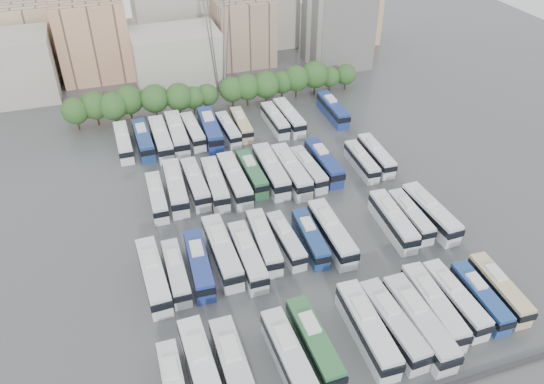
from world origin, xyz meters
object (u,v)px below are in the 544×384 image
object	(u,v)px
bus_r0_s11	(455,299)
bus_r3_s7	(241,124)
bus_r0_s2	(235,370)
bus_r2_s13	(376,155)
bus_r1_s1	(176,272)
bus_r2_s9	(308,169)
bus_r2_s5	(234,180)
bus_r1_s7	(310,238)
bus_r0_s10	(433,306)
electricity_pylon	(217,10)
bus_r0_s1	(202,369)
bus_r0_s5	(314,342)
bus_r3_s5	(210,129)
bus_r2_s7	(271,170)
apartment_tower	(339,12)
bus_r3_s10	(289,117)
bus_r1_s6	(286,240)
bus_r2_s8	(291,171)
bus_r1_s3	(222,251)
bus_r2_s6	(252,173)
bus_r1_s0	(153,275)
bus_r3_s3	(177,133)
bus_r0_s9	(418,322)
bus_r1_s11	(393,221)
bus_r2_s12	(362,161)
bus_r2_s1	(157,197)
bus_r3_s9	(275,120)
bus_r3_s13	(333,109)
bus_r3_s1	(143,139)
bus_r0_s13	(499,288)
bus_r3_s2	(161,138)
bus_r0_s7	(367,328)
bus_r1_s2	(199,264)
bus_r2_s2	(176,187)
bus_r3_s0	(123,142)
bus_r2_s10	(324,162)
bus_r0_s4	(289,357)
bus_r3_s4	(193,131)
bus_r1_s4	(247,256)
bus_r2_s4	(215,183)
bus_r2_s3	(195,183)
bus_r3_s6	(228,129)
bus_r1_s5	(264,241)
bus_r1_s13	(430,213)
bus_r0_s8	(393,324)

from	to	relation	value
bus_r0_s11	bus_r3_s7	world-z (taller)	bus_r0_s11
bus_r0_s2	bus_r2_s13	bearing A→B (deg)	44.85
bus_r1_s1	bus_r2_s9	xyz separation A→B (m)	(26.35, 18.11, 0.08)
bus_r2_s5	bus_r1_s1	bearing A→B (deg)	-125.61
bus_r1_s7	bus_r0_s10	bearing A→B (deg)	-57.99
electricity_pylon	bus_r0_s1	bearing A→B (deg)	-105.37
bus_r0_s5	bus_r3_s5	bearing A→B (deg)	89.18
bus_r1_s1	bus_r2_s7	xyz separation A→B (m)	(19.90, 19.27, 0.39)
apartment_tower	bus_r3_s10	distance (m)	37.39
bus_r1_s6	bus_r2_s8	distance (m)	17.79
bus_r1_s3	bus_r2_s6	bearing A→B (deg)	60.92
bus_r1_s0	bus_r3_s3	distance (m)	38.59
bus_r0_s9	bus_r3_s3	distance (m)	58.96
bus_r1_s11	bus_r3_s5	bearing A→B (deg)	121.65
bus_r2_s12	bus_r3_s3	distance (m)	35.66
bus_r0_s10	bus_r3_s3	distance (m)	58.43
bus_r2_s1	bus_r3_s9	distance (m)	32.79
bus_r3_s3	bus_r3_s13	bearing A→B (deg)	1.60
bus_r2_s12	bus_r3_s5	size ratio (longest dim) A/B	0.80
bus_r0_s2	bus_r2_s5	xyz separation A→B (m)	(9.71, 36.39, 0.02)
bus_r1_s1	bus_r3_s13	size ratio (longest dim) A/B	0.90
bus_r2_s12	bus_r3_s1	bearing A→B (deg)	153.37
bus_r0_s13	bus_r3_s2	world-z (taller)	bus_r3_s2
bus_r0_s7	bus_r2_s8	xyz separation A→B (m)	(3.03, 35.23, 0.05)
bus_r1_s2	bus_r1_s7	size ratio (longest dim) A/B	1.07
bus_r3_s1	bus_r2_s2	bearing A→B (deg)	-81.49
bus_r0_s11	bus_r3_s13	bearing A→B (deg)	82.02
bus_r1_s11	bus_r3_s0	distance (m)	52.32
bus_r2_s8	bus_r2_s9	distance (m)	3.23
bus_r3_s5	bus_r1_s1	bearing A→B (deg)	-107.25
bus_r1_s1	bus_r2_s10	world-z (taller)	bus_r2_s10
bus_r2_s12	bus_r3_s13	bearing A→B (deg)	83.03
bus_r0_s4	bus_r2_s1	world-z (taller)	bus_r0_s4
bus_r0_s7	bus_r3_s4	xyz separation A→B (m)	(-10.23, 54.95, -0.28)
bus_r1_s0	bus_r3_s0	bearing A→B (deg)	88.64
bus_r1_s4	bus_r2_s12	xyz separation A→B (m)	(26.42, 17.84, -0.23)
bus_r2_s9	bus_r2_s12	world-z (taller)	bus_r2_s9
bus_r0_s4	bus_r1_s1	world-z (taller)	bus_r0_s4
bus_r2_s10	bus_r2_s4	bearing A→B (deg)	-178.65
bus_r0_s9	bus_r2_s3	world-z (taller)	bus_r0_s9
bus_r3_s6	bus_r2_s9	bearing A→B (deg)	-64.59
bus_r2_s8	bus_r2_s2	bearing A→B (deg)	174.98
bus_r2_s8	bus_r2_s10	distance (m)	6.68
bus_r1_s5	bus_r1_s6	world-z (taller)	bus_r1_s5
bus_r3_s9	bus_r3_s0	bearing A→B (deg)	178.39
bus_r1_s13	bus_r2_s13	xyz separation A→B (m)	(0.05, 18.21, -0.18)
bus_r3_s4	bus_r2_s13	bearing A→B (deg)	-35.01
bus_r0_s8	bus_r2_s10	xyz separation A→B (m)	(6.32, 36.59, -0.04)
bus_r2_s8	bus_r3_s3	bearing A→B (deg)	129.91
bus_r0_s5	bus_r3_s6	xyz separation A→B (m)	(3.32, 53.54, -0.23)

